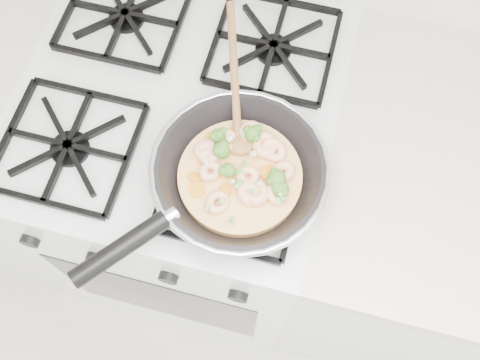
# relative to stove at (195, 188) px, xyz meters

# --- Properties ---
(stove) EXTENTS (0.60, 0.60, 0.92)m
(stove) POSITION_rel_stove_xyz_m (0.00, 0.00, 0.00)
(stove) COLOR white
(stove) RESTS_ON ground
(skillet) EXTENTS (0.35, 0.54, 0.09)m
(skillet) POSITION_rel_stove_xyz_m (0.16, -0.14, 0.50)
(skillet) COLOR black
(skillet) RESTS_ON stove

